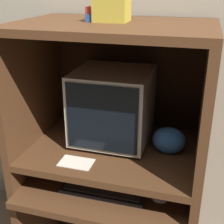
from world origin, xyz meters
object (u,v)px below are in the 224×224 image
Objects in this scene: crt_monitor at (113,106)px; snack_bag at (169,140)px; book_stack at (107,14)px; storage_box at (112,10)px; keyboard at (104,190)px; mouse at (160,199)px.

snack_bag is at bearing -9.43° from crt_monitor.
book_stack is at bearing -113.63° from crt_monitor.
book_stack is (-0.33, 0.01, 0.61)m from snack_bag.
storage_box reaches higher than crt_monitor.
mouse is at bearing 0.10° from keyboard.
storage_box is at bearing -22.86° from book_stack.
keyboard is at bearing -83.61° from crt_monitor.
snack_bag reaches higher than mouse.
crt_monitor is 2.58× the size of storage_box.
storage_box is (0.03, -0.01, 0.02)m from book_stack.
book_stack is 0.04m from storage_box.
mouse is 0.42× the size of book_stack.
mouse is (0.28, 0.00, 0.00)m from keyboard.
mouse is at bearing -91.58° from snack_bag.
book_stack is at bearing 157.14° from storage_box.
book_stack is at bearing 177.82° from snack_bag.
snack_bag reaches higher than keyboard.
mouse reaches higher than keyboard.
snack_bag is at bearing -0.17° from storage_box.
crt_monitor is 0.35m from snack_bag.
crt_monitor reaches higher than mouse.
mouse is at bearing -39.54° from crt_monitor.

